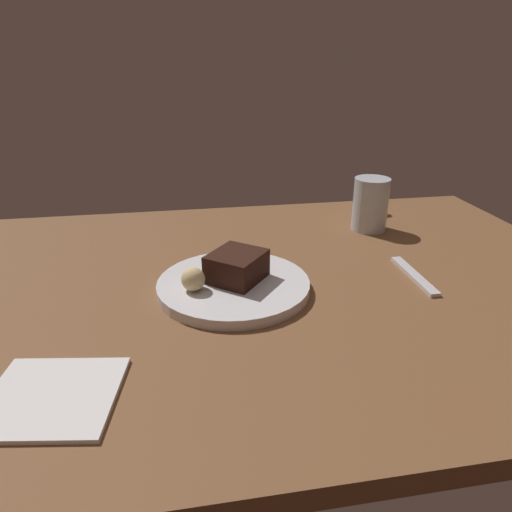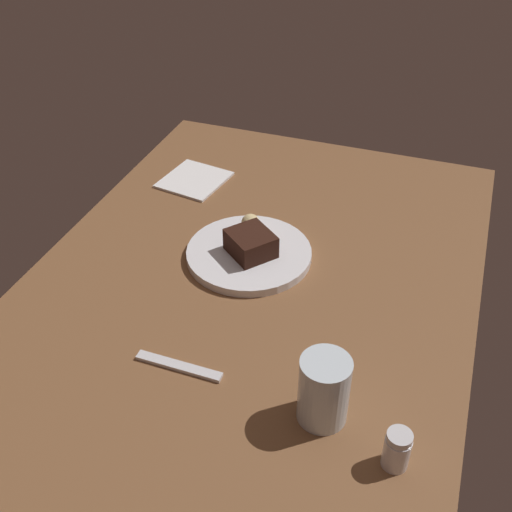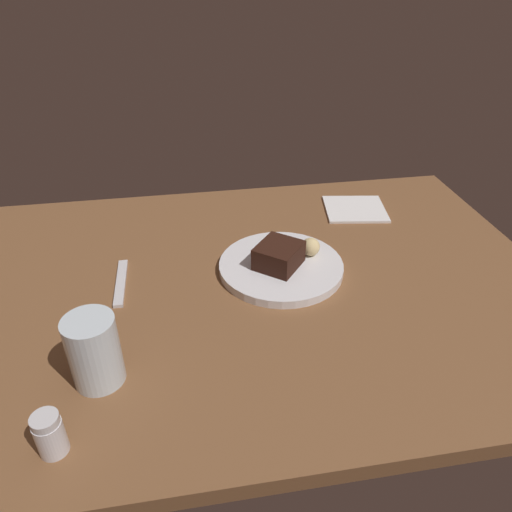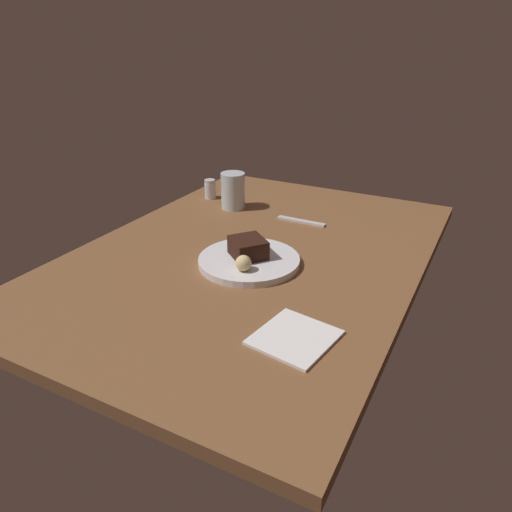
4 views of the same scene
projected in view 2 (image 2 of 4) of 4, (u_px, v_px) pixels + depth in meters
dining_table at (251, 287)px, 121.73cm from camera, size 120.00×84.00×3.00cm
dessert_plate at (249, 254)px, 126.20cm from camera, size 25.07×25.07×1.73cm
chocolate_cake_slice at (251, 243)px, 123.60cm from camera, size 11.46×11.57×4.63cm
bread_roll at (250, 223)px, 130.00cm from camera, size 3.78×3.78×3.78cm
salt_shaker at (397, 450)px, 86.85cm from camera, size 3.80×3.80×6.53cm
water_glass at (324, 390)px, 91.98cm from camera, size 7.65×7.65×11.52cm
dessert_spoon at (179, 366)px, 102.93cm from camera, size 1.92×15.01×0.70cm
folded_napkin at (194, 180)px, 150.26cm from camera, size 16.50×15.77×0.60cm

